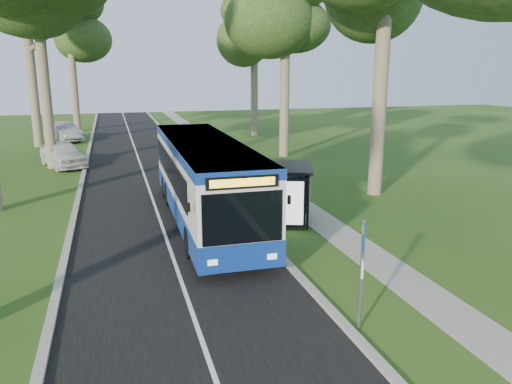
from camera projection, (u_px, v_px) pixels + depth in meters
ground at (271, 247)px, 17.88m from camera, size 120.00×120.00×0.00m
road at (149, 190)px, 26.25m from camera, size 7.00×100.00×0.02m
kerb_east at (215, 185)px, 27.19m from camera, size 0.25×100.00×0.12m
kerb_west at (79, 194)px, 25.30m from camera, size 0.25×100.00×0.12m
centre_line at (149, 190)px, 26.25m from camera, size 0.12×100.00×0.00m
footpath at (267, 182)px, 28.01m from camera, size 1.50×100.00×0.02m
bus at (205, 181)px, 20.43m from camera, size 2.83×12.86×3.40m
bus_stop_sign at (362, 263)px, 11.83m from camera, size 0.19×0.37×2.78m
bus_shelter at (300, 184)px, 20.28m from camera, size 2.32×3.07×2.34m
litter_bin at (243, 193)px, 23.91m from camera, size 0.48×0.48×0.83m
car_white at (63, 154)px, 32.38m from camera, size 3.63×5.33×1.68m
car_silver at (63, 132)px, 43.82m from camera, size 3.79×5.42×1.69m
tree_west_e at (68, 11)px, 48.21m from camera, size 5.20×5.20×15.78m
tree_east_d at (254, 13)px, 45.33m from camera, size 5.20×5.20×15.10m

